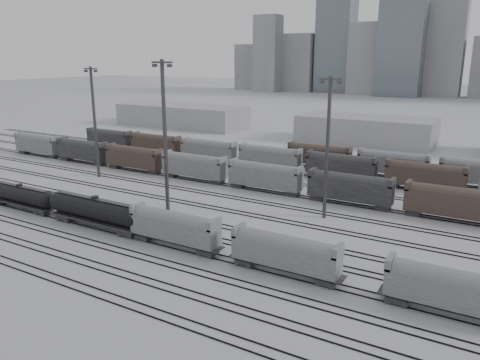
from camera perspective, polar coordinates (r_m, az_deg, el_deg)
The scene contains 17 objects.
ground at distance 71.99m, azimuth -14.76°, elevation -6.55°, with size 900.00×900.00×0.00m, color silver.
tracks at distance 84.37m, azimuth -6.39°, elevation -2.90°, with size 220.00×71.50×0.16m.
tank_car_a at distance 89.41m, azimuth -25.19°, elevation -1.66°, with size 17.08×2.85×4.22m.
tank_car_b at distance 75.28m, azimuth -17.16°, elevation -3.53°, with size 19.48×3.25×4.81m.
hopper_car_a at distance 65.24m, azimuth -8.01°, elevation -5.56°, with size 13.88×2.76×4.96m.
hopper_car_b at distance 57.02m, azimuth 5.54°, elevation -8.62°, with size 13.64×2.71×4.88m.
hopper_car_c at distance 52.82m, azimuth 24.86°, elevation -11.95°, with size 13.84×2.75×4.95m.
light_mast_b at distance 105.25m, azimuth -17.31°, elevation 7.01°, with size 3.78×0.61×23.65m.
light_mast_c at distance 78.57m, azimuth -9.15°, elevation 5.67°, with size 4.04×0.65×25.25m.
light_mast_d at distance 75.24m, azimuth 10.61°, elevation 4.19°, with size 3.64×0.58×22.76m.
bg_string_near at distance 91.36m, azimuth 3.04°, elevation 0.33°, with size 151.00×3.00×5.60m.
bg_string_mid at distance 102.04m, azimuth 12.20°, elevation 1.55°, with size 151.00×3.00×5.60m.
bg_string_far at distance 105.98m, azimuth 22.59°, elevation 1.23°, with size 66.00×3.00×5.60m.
warehouse_left at distance 179.72m, azimuth -7.10°, elevation 7.79°, with size 50.00×18.00×8.00m, color #ACABAE.
warehouse_mid at distance 148.39m, azimuth 15.08°, elevation 5.93°, with size 40.00×18.00×8.00m, color #ACABAE.
skyline at distance 328.96m, azimuth 24.67°, elevation 15.11°, with size 316.00×22.40×95.00m.
crane_left at distance 361.45m, azimuth 18.97°, elevation 19.11°, with size 42.00×1.80×100.00m.
Camera 1 is at (48.44, -46.68, 25.63)m, focal length 35.00 mm.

